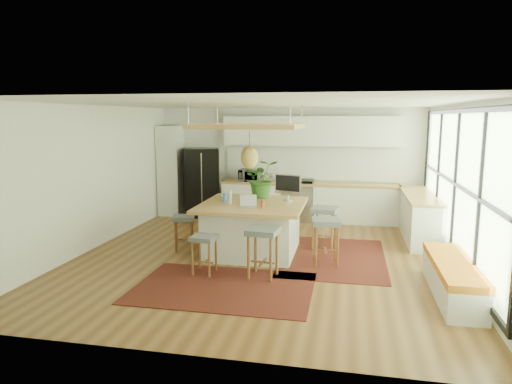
% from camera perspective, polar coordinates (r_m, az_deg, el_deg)
% --- Properties ---
extents(floor, '(7.00, 7.00, 0.00)m').
position_cam_1_polar(floor, '(8.29, 0.67, -8.12)').
color(floor, brown).
rests_on(floor, ground).
extents(ceiling, '(7.00, 7.00, 0.00)m').
position_cam_1_polar(ceiling, '(7.92, 0.70, 10.88)').
color(ceiling, white).
rests_on(ceiling, ground).
extents(wall_back, '(6.50, 0.00, 6.50)m').
position_cam_1_polar(wall_back, '(11.42, 4.02, 3.58)').
color(wall_back, white).
rests_on(wall_back, ground).
extents(wall_front, '(6.50, 0.00, 6.50)m').
position_cam_1_polar(wall_front, '(4.66, -7.51, -4.81)').
color(wall_front, white).
rests_on(wall_front, ground).
extents(wall_left, '(0.00, 7.00, 7.00)m').
position_cam_1_polar(wall_left, '(9.17, -19.68, 1.66)').
color(wall_left, white).
rests_on(wall_left, ground).
extents(wall_right, '(0.00, 7.00, 7.00)m').
position_cam_1_polar(wall_right, '(8.05, 24.05, 0.40)').
color(wall_right, white).
rests_on(wall_right, ground).
extents(window_wall, '(0.10, 6.20, 2.60)m').
position_cam_1_polar(window_wall, '(8.03, 23.87, 0.76)').
color(window_wall, black).
rests_on(window_wall, wall_right).
extents(pantry, '(0.55, 0.60, 2.25)m').
position_cam_1_polar(pantry, '(11.90, -10.45, 2.58)').
color(pantry, silver).
rests_on(pantry, floor).
extents(back_counter_base, '(4.20, 0.60, 0.88)m').
position_cam_1_polar(back_counter_base, '(11.18, 6.54, -1.30)').
color(back_counter_base, silver).
rests_on(back_counter_base, floor).
extents(back_counter_top, '(4.24, 0.64, 0.05)m').
position_cam_1_polar(back_counter_top, '(11.10, 6.58, 1.04)').
color(back_counter_top, '#A6753A').
rests_on(back_counter_top, back_counter_base).
extents(backsplash, '(4.20, 0.02, 0.80)m').
position_cam_1_polar(backsplash, '(11.35, 6.76, 3.50)').
color(backsplash, white).
rests_on(backsplash, wall_back).
extents(upper_cabinets, '(4.20, 0.34, 0.70)m').
position_cam_1_polar(upper_cabinets, '(11.14, 6.77, 7.52)').
color(upper_cabinets, silver).
rests_on(upper_cabinets, wall_back).
extents(range, '(0.76, 0.62, 1.00)m').
position_cam_1_polar(range, '(11.19, 5.27, -0.95)').
color(range, '#A5A5AA').
rests_on(range, floor).
extents(right_counter_base, '(0.60, 2.50, 0.88)m').
position_cam_1_polar(right_counter_base, '(10.08, 19.54, -2.93)').
color(right_counter_base, silver).
rests_on(right_counter_base, floor).
extents(right_counter_top, '(0.64, 2.54, 0.05)m').
position_cam_1_polar(right_counter_top, '(10.00, 19.68, -0.36)').
color(right_counter_top, '#A6753A').
rests_on(right_counter_top, right_counter_base).
extents(window_bench, '(0.52, 2.00, 0.50)m').
position_cam_1_polar(window_bench, '(7.09, 23.14, -9.82)').
color(window_bench, silver).
rests_on(window_bench, floor).
extents(ceiling_panel, '(1.86, 1.86, 0.80)m').
position_cam_1_polar(ceiling_panel, '(8.38, -0.81, 6.34)').
color(ceiling_panel, '#A6753A').
rests_on(ceiling_panel, ceiling).
extents(rug_near, '(2.60, 1.80, 0.01)m').
position_cam_1_polar(rug_near, '(6.91, -4.05, -11.71)').
color(rug_near, black).
rests_on(rug_near, floor).
extents(rug_right, '(1.80, 2.60, 0.01)m').
position_cam_1_polar(rug_right, '(8.41, 9.56, -7.96)').
color(rug_right, black).
rests_on(rug_right, floor).
extents(fridge, '(1.02, 0.90, 1.71)m').
position_cam_1_polar(fridge, '(11.62, -6.75, 1.52)').
color(fridge, black).
rests_on(fridge, floor).
extents(island, '(1.85, 1.85, 0.93)m').
position_cam_1_polar(island, '(8.45, -0.42, -4.51)').
color(island, '#A6753A').
rests_on(island, floor).
extents(stool_near_left, '(0.40, 0.40, 0.63)m').
position_cam_1_polar(stool_near_left, '(7.41, -6.43, -7.44)').
color(stool_near_left, '#51575A').
rests_on(stool_near_left, floor).
extents(stool_near_right, '(0.51, 0.51, 0.79)m').
position_cam_1_polar(stool_near_right, '(7.22, 0.86, -7.84)').
color(stool_near_right, '#51575A').
rests_on(stool_near_right, floor).
extents(stool_right_front, '(0.52, 0.52, 0.79)m').
position_cam_1_polar(stool_right_front, '(7.91, 8.65, -6.41)').
color(stool_right_front, '#51575A').
rests_on(stool_right_front, floor).
extents(stool_right_back, '(0.53, 0.53, 0.80)m').
position_cam_1_polar(stool_right_back, '(8.85, 8.45, -4.71)').
color(stool_right_back, '#51575A').
rests_on(stool_right_back, floor).
extents(stool_left_side, '(0.49, 0.49, 0.66)m').
position_cam_1_polar(stool_left_side, '(8.76, -8.91, -4.88)').
color(stool_left_side, '#51575A').
rests_on(stool_left_side, floor).
extents(laptop, '(0.37, 0.38, 0.22)m').
position_cam_1_polar(laptop, '(7.96, -0.92, -1.06)').
color(laptop, '#A5A5AA').
rests_on(laptop, island).
extents(monitor, '(0.57, 0.35, 0.50)m').
position_cam_1_polar(monitor, '(8.61, 3.96, 0.64)').
color(monitor, '#A5A5AA').
rests_on(monitor, island).
extents(microwave, '(0.54, 0.31, 0.36)m').
position_cam_1_polar(microwave, '(11.23, -0.71, 2.25)').
color(microwave, '#A5A5AA').
rests_on(microwave, back_counter_top).
extents(island_plant, '(0.83, 0.88, 0.58)m').
position_cam_1_polar(island_plant, '(8.91, 0.79, 1.15)').
color(island_plant, '#1E4C19').
rests_on(island_plant, island).
extents(island_bowl, '(0.29, 0.29, 0.06)m').
position_cam_1_polar(island_bowl, '(8.85, -3.59, -0.63)').
color(island_bowl, white).
rests_on(island_bowl, island).
extents(island_bottle_0, '(0.07, 0.07, 0.19)m').
position_cam_1_polar(island_bottle_0, '(8.56, -3.89, -0.53)').
color(island_bottle_0, '#3A86E8').
rests_on(island_bottle_0, island).
extents(island_bottle_1, '(0.07, 0.07, 0.19)m').
position_cam_1_polar(island_bottle_1, '(8.28, -3.35, -0.85)').
color(island_bottle_1, white).
rests_on(island_bottle_1, island).
extents(island_bottle_2, '(0.07, 0.07, 0.19)m').
position_cam_1_polar(island_bottle_2, '(8.00, 0.88, -1.20)').
color(island_bottle_2, '#AF3F3A').
rests_on(island_bottle_2, island).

